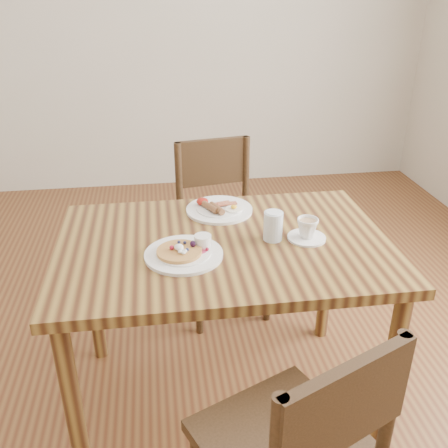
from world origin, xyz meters
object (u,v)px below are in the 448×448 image
at_px(teacup_saucer, 307,230).
at_px(pancake_plate, 185,252).
at_px(dining_table, 224,265).
at_px(chair_far, 220,220).
at_px(water_glass, 273,226).
at_px(chair_near, 298,448).
at_px(breakfast_plate, 218,209).

bearing_deg(teacup_saucer, pancake_plate, -172.34).
bearing_deg(teacup_saucer, dining_table, 175.77).
bearing_deg(chair_far, teacup_saucer, 97.95).
distance_m(teacup_saucer, water_glass, 0.13).
xyz_separation_m(dining_table, chair_near, (0.10, -0.69, -0.16)).
height_order(pancake_plate, breakfast_plate, pancake_plate).
height_order(chair_near, water_glass, chair_near).
xyz_separation_m(teacup_saucer, water_glass, (-0.12, 0.01, 0.02)).
bearing_deg(dining_table, water_glass, -2.62).
xyz_separation_m(pancake_plate, breakfast_plate, (0.16, 0.34, -0.00)).
relative_size(pancake_plate, water_glass, 2.52).
bearing_deg(chair_near, water_glass, 59.24).
distance_m(chair_far, pancake_plate, 0.86).
height_order(pancake_plate, teacup_saucer, teacup_saucer).
relative_size(teacup_saucer, water_glass, 1.31).
bearing_deg(dining_table, chair_near, -81.94).
bearing_deg(water_glass, chair_near, -96.64).
bearing_deg(teacup_saucer, chair_far, 107.05).
relative_size(dining_table, chair_far, 1.36).
bearing_deg(breakfast_plate, chair_near, -84.93).
distance_m(chair_near, pancake_plate, 0.71).
distance_m(chair_far, water_glass, 0.78).
relative_size(dining_table, pancake_plate, 4.44).
xyz_separation_m(dining_table, water_glass, (0.18, -0.01, 0.15)).
relative_size(pancake_plate, breakfast_plate, 1.00).
distance_m(breakfast_plate, water_glass, 0.32).
distance_m(pancake_plate, teacup_saucer, 0.45).
height_order(dining_table, chair_far, chair_far).
xyz_separation_m(dining_table, chair_far, (0.08, 0.70, -0.16)).
bearing_deg(water_glass, dining_table, 177.38).
bearing_deg(water_glass, breakfast_plate, 121.53).
bearing_deg(pancake_plate, chair_near, -68.05).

